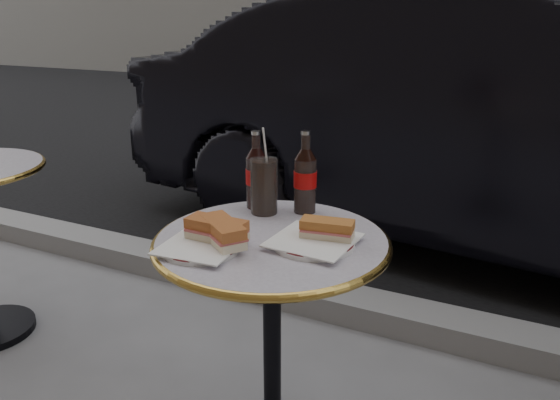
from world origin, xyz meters
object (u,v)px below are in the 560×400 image
at_px(cola_bottle_right, 305,172).
at_px(cola_glass, 264,186).
at_px(parked_car, 503,123).
at_px(bistro_table, 272,357).
at_px(cola_bottle_left, 256,170).
at_px(plate_right, 313,243).
at_px(plate_left, 200,248).

xyz_separation_m(cola_bottle_right, cola_glass, (-0.10, -0.06, -0.04)).
bearing_deg(cola_bottle_right, parked_car, 78.10).
bearing_deg(cola_glass, cola_bottle_right, 30.54).
xyz_separation_m(bistro_table, cola_bottle_right, (-0.00, 0.22, 0.49)).
xyz_separation_m(cola_bottle_left, cola_bottle_right, (0.15, 0.03, 0.00)).
relative_size(cola_bottle_left, cola_bottle_right, 0.96).
height_order(plate_right, parked_car, parked_car).
distance_m(cola_bottle_left, cola_glass, 0.06).
bearing_deg(cola_bottle_right, cola_glass, -149.46).
distance_m(cola_glass, parked_car, 1.97).
relative_size(bistro_table, plate_left, 3.81).
xyz_separation_m(plate_left, cola_glass, (0.02, 0.31, 0.08)).
bearing_deg(plate_left, cola_bottle_right, 72.10).
height_order(cola_bottle_left, parked_car, parked_car).
xyz_separation_m(plate_right, cola_bottle_right, (-0.12, 0.22, 0.12)).
height_order(plate_right, cola_bottle_right, cola_bottle_right).
distance_m(cola_bottle_left, parked_car, 1.95).
distance_m(cola_bottle_left, cola_bottle_right, 0.15).
bearing_deg(cola_bottle_right, plate_right, -61.17).
height_order(bistro_table, cola_bottle_right, cola_bottle_right).
height_order(bistro_table, parked_car, parked_car).
relative_size(cola_glass, parked_car, 0.04).
bearing_deg(cola_glass, plate_left, -92.96).
bearing_deg(bistro_table, plate_right, 1.23).
relative_size(bistro_table, cola_glass, 4.46).
relative_size(plate_left, cola_bottle_left, 0.82).
height_order(cola_bottle_left, cola_glass, cola_bottle_left).
xyz_separation_m(cola_bottle_right, parked_car, (0.39, 1.84, -0.14)).
height_order(bistro_table, plate_right, plate_right).
distance_m(plate_left, cola_bottle_right, 0.40).
bearing_deg(cola_bottle_left, cola_bottle_right, 10.19).
height_order(bistro_table, cola_bottle_left, cola_bottle_left).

